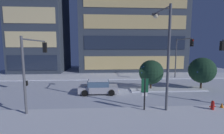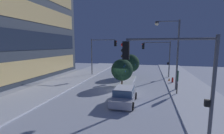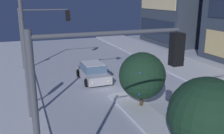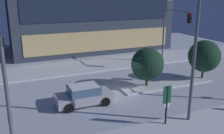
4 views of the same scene
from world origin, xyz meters
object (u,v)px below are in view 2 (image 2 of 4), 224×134
object	(u,v)px
fire_hydrant	(172,80)
traffic_light_corner_near_right	(158,53)
traffic_light_corner_near_left	(174,70)
decorated_tree_left_of_median	(122,70)
car_near	(124,96)
construction_cone	(169,80)
traffic_light_corner_far_right	(101,50)
parking_info_sign	(177,80)
decorated_tree_median	(130,63)
street_lamp_arched	(172,46)

from	to	relation	value
fire_hydrant	traffic_light_corner_near_right	bearing A→B (deg)	25.89
traffic_light_corner_near_right	fire_hydrant	world-z (taller)	traffic_light_corner_near_right
traffic_light_corner_near_left	decorated_tree_left_of_median	xyz separation A→B (m)	(11.51, 4.80, -1.93)
car_near	construction_cone	bearing A→B (deg)	-26.66
traffic_light_corner_far_right	construction_cone	world-z (taller)	traffic_light_corner_far_right
traffic_light_corner_near_right	parking_info_sign	distance (m)	9.72
construction_cone	decorated_tree_left_of_median	bearing A→B (deg)	121.42
car_near	decorated_tree_left_of_median	world-z (taller)	decorated_tree_left_of_median
traffic_light_corner_far_right	decorated_tree_median	bearing A→B (deg)	-1.19
traffic_light_corner_near_right	street_lamp_arched	xyz separation A→B (m)	(-7.63, -1.04, 1.14)
parking_info_sign	decorated_tree_left_of_median	xyz separation A→B (m)	(2.54, 6.50, 0.43)
car_near	decorated_tree_left_of_median	bearing A→B (deg)	11.78
parking_info_sign	decorated_tree_median	xyz separation A→B (m)	(8.63, 6.13, 0.65)
traffic_light_corner_far_right	parking_info_sign	size ratio (longest dim) A/B	2.44
car_near	construction_cone	world-z (taller)	car_near
traffic_light_corner_far_right	fire_hydrant	world-z (taller)	traffic_light_corner_far_right
traffic_light_corner_far_right	traffic_light_corner_near_left	world-z (taller)	traffic_light_corner_far_right
construction_cone	decorated_tree_median	bearing A→B (deg)	70.49
decorated_tree_left_of_median	traffic_light_corner_far_right	bearing A→B (deg)	37.96
traffic_light_corner_near_right	decorated_tree_median	size ratio (longest dim) A/B	1.56
traffic_light_corner_far_right	decorated_tree_median	distance (m)	5.65
car_near	traffic_light_corner_near_right	size ratio (longest dim) A/B	0.72
decorated_tree_median	decorated_tree_left_of_median	distance (m)	6.10
parking_info_sign	decorated_tree_median	distance (m)	10.61
decorated_tree_left_of_median	street_lamp_arched	bearing A→B (deg)	-98.66
street_lamp_arched	car_near	bearing A→B (deg)	43.39
car_near	fire_hydrant	xyz separation A→B (m)	(9.18, -5.46, -0.29)
fire_hydrant	decorated_tree_left_of_median	world-z (taller)	decorated_tree_left_of_median
street_lamp_arched	fire_hydrant	world-z (taller)	street_lamp_arched
parking_info_sign	construction_cone	world-z (taller)	parking_info_sign
traffic_light_corner_far_right	traffic_light_corner_near_left	xyz separation A→B (m)	(-17.71, -9.63, -0.49)
street_lamp_arched	parking_info_sign	size ratio (longest dim) A/B	3.09
street_lamp_arched	construction_cone	size ratio (longest dim) A/B	14.92
parking_info_sign	decorated_tree_left_of_median	distance (m)	6.99
traffic_light_corner_near_right	decorated_tree_left_of_median	world-z (taller)	traffic_light_corner_near_right
traffic_light_corner_far_right	street_lamp_arched	size ratio (longest dim) A/B	0.79
fire_hydrant	decorated_tree_median	xyz separation A→B (m)	(3.20, 6.40, 1.92)
street_lamp_arched	decorated_tree_median	xyz separation A→B (m)	(7.00, 5.58, -2.95)
car_near	fire_hydrant	world-z (taller)	car_near
traffic_light_corner_far_right	traffic_light_corner_near_left	distance (m)	20.16
fire_hydrant	construction_cone	world-z (taller)	fire_hydrant
traffic_light_corner_near_left	street_lamp_arched	distance (m)	10.74
traffic_light_corner_near_right	car_near	bearing A→B (deg)	74.56
fire_hydrant	decorated_tree_left_of_median	size ratio (longest dim) A/B	0.24
traffic_light_corner_near_left	decorated_tree_median	size ratio (longest dim) A/B	1.51
car_near	parking_info_sign	size ratio (longest dim) A/B	1.63
traffic_light_corner_near_right	construction_cone	xyz separation A→B (m)	(-2.79, -1.54, -3.88)
traffic_light_corner_near_left	decorated_tree_left_of_median	distance (m)	12.62
car_near	decorated_tree_median	xyz separation A→B (m)	(12.38, 0.94, 1.63)
traffic_light_corner_far_right	fire_hydrant	xyz separation A→B (m)	(-3.31, -11.60, -4.12)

